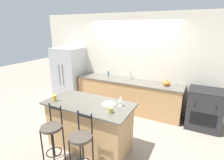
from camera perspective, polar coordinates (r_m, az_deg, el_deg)
The scene contains 15 objects.
ground_plane at distance 4.94m, azimuth 3.22°, elevation -11.13°, with size 18.00×18.00×0.00m, color gray.
wall_back at distance 5.07m, azimuth 6.52°, elevation 5.79°, with size 6.00×0.07×2.70m.
back_counter at distance 5.05m, azimuth 4.96°, elevation -4.88°, with size 3.01×0.65×0.89m.
sink_faucet at distance 5.04m, azimuth 5.95°, elevation 2.02°, with size 0.02×0.13×0.22m.
kitchen_island at distance 3.57m, azimuth -7.33°, elevation -14.31°, with size 1.69×0.83×0.95m.
refrigerator at distance 5.84m, azimuth -13.71°, elevation 1.89°, with size 0.88×0.79×1.70m.
oven_range at distance 4.71m, azimuth 27.78°, elevation -8.27°, with size 0.74×0.67×0.95m.
bar_stool_near at distance 3.25m, azimuth -18.92°, elevation -16.23°, with size 0.35×0.35×1.08m.
bar_stool_far at distance 2.91m, azimuth -9.96°, elevation -19.81°, with size 0.35×0.35×1.08m.
dinner_plate at distance 3.26m, azimuth -0.97°, elevation -7.80°, with size 0.26×0.26×0.02m.
wine_glass at distance 3.15m, azimuth 2.86°, elevation -6.14°, with size 0.08×0.08×0.20m.
coffee_mug at distance 2.95m, azimuth -0.45°, elevation -9.79°, with size 0.11×0.08×0.09m.
tumbler_cup at distance 3.55m, azimuth -18.22°, elevation -5.62°, with size 0.07×0.07×0.12m.
pumpkin_decoration at distance 4.62m, azimuth 17.41°, elevation -1.02°, with size 0.17×0.17×0.15m.
soap_bottle at distance 5.27m, azimuth -1.20°, elevation 2.04°, with size 0.05×0.05×0.17m.
Camera 1 is at (1.72, -4.00, 2.33)m, focal length 28.00 mm.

